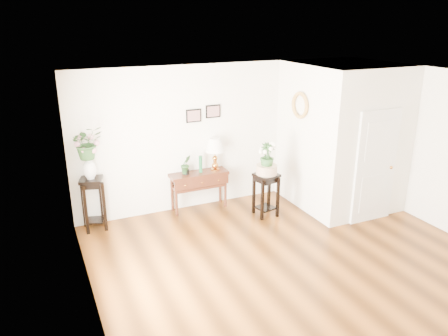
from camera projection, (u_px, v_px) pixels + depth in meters
floor at (298, 264)px, 6.74m from camera, size 6.00×5.50×0.02m
ceiling at (310, 82)px, 5.82m from camera, size 6.00×5.50×0.02m
wall_back at (225, 135)px, 8.64m from camera, size 6.00×0.02×2.80m
wall_left at (89, 217)px, 5.11m from camera, size 0.02×5.50×2.80m
partition at (341, 135)px, 8.62m from camera, size 1.80×1.95×2.80m
door at (375, 167)px, 7.88m from camera, size 0.90×0.05×2.10m
art_print_left at (194, 116)px, 8.22m from camera, size 0.30×0.02×0.25m
art_print_right at (213, 111)px, 8.36m from camera, size 0.30×0.02×0.25m
wall_ornament at (300, 105)px, 8.15m from camera, size 0.07×0.51×0.51m
console_table at (199, 191)px, 8.58m from camera, size 1.15×0.39×0.76m
table_lamp at (215, 153)px, 8.47m from camera, size 0.39×0.39×0.66m
green_vase at (201, 164)px, 8.41m from camera, size 0.07×0.07×0.33m
potted_plant at (186, 165)px, 8.29m from camera, size 0.22×0.19×0.37m
plant_stand_a at (94, 204)px, 7.73m from camera, size 0.46×0.46×0.96m
porcelain_vase at (89, 166)px, 7.50m from camera, size 0.27×0.27×0.40m
lily_arrangement at (87, 140)px, 7.34m from camera, size 0.59×0.54×0.57m
plant_stand_b at (266, 195)px, 8.29m from camera, size 0.47×0.47×0.84m
ceramic_bowl at (267, 170)px, 8.12m from camera, size 0.42×0.42×0.18m
narcissus at (267, 156)px, 8.03m from camera, size 0.28×0.28×0.47m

